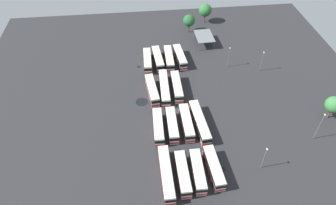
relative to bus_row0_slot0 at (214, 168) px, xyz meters
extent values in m
plane|color=#28282B|center=(23.09, 6.72, -1.91)|extent=(127.21, 127.21, 0.00)
cube|color=silver|center=(-0.01, 0.00, -0.02)|extent=(11.73, 3.29, 3.19)
cube|color=beige|center=(-0.01, 0.00, 1.64)|extent=(11.26, 3.06, 0.14)
cube|color=black|center=(-0.01, 0.00, 0.49)|extent=(11.79, 3.33, 1.02)
cube|color=red|center=(-0.01, 0.00, -0.91)|extent=(11.79, 3.33, 0.64)
cube|color=black|center=(5.79, 0.35, 0.59)|extent=(0.19, 2.12, 1.17)
cylinder|color=black|center=(3.51, 1.41, -1.41)|extent=(1.02, 0.36, 1.00)
cylinder|color=black|center=(3.66, -0.97, -1.41)|extent=(1.02, 0.36, 1.00)
cylinder|color=black|center=(-3.67, 0.97, -1.41)|extent=(1.02, 0.36, 1.00)
cylinder|color=black|center=(-3.52, -1.41, -1.41)|extent=(1.02, 0.36, 1.00)
cube|color=silver|center=(-0.66, 4.11, -0.02)|extent=(11.44, 2.82, 3.19)
cube|color=beige|center=(-0.66, 4.11, 1.64)|extent=(10.98, 2.61, 0.14)
cube|color=black|center=(-0.66, 4.11, 0.49)|extent=(11.49, 2.86, 1.02)
cube|color=red|center=(-0.66, 4.11, -0.91)|extent=(11.49, 2.86, 0.64)
cube|color=black|center=(5.04, 3.99, 0.59)|extent=(0.10, 2.12, 1.17)
cylinder|color=black|center=(2.89, 5.23, -1.41)|extent=(1.01, 0.32, 1.00)
cylinder|color=black|center=(2.84, 2.85, -1.41)|extent=(1.01, 0.32, 1.00)
cylinder|color=black|center=(-4.17, 5.38, -1.41)|extent=(1.01, 0.32, 1.00)
cylinder|color=black|center=(-4.22, 3.00, -1.41)|extent=(1.01, 0.32, 1.00)
cube|color=silver|center=(-0.92, 7.84, -0.02)|extent=(11.72, 2.67, 3.19)
cube|color=beige|center=(-0.92, 7.84, 1.64)|extent=(11.25, 2.46, 0.14)
cube|color=black|center=(-0.92, 7.84, 0.49)|extent=(11.78, 2.71, 1.02)
cube|color=red|center=(-0.92, 7.84, -0.91)|extent=(11.78, 2.71, 0.64)
cube|color=black|center=(4.95, 7.89, 0.59)|extent=(0.08, 2.12, 1.17)
cylinder|color=black|center=(2.70, 9.06, -1.41)|extent=(1.00, 0.31, 1.00)
cylinder|color=black|center=(2.72, 6.68, -1.41)|extent=(1.00, 0.31, 1.00)
cylinder|color=black|center=(-4.55, 9.01, -1.41)|extent=(1.00, 0.31, 1.00)
cylinder|color=black|center=(-4.53, 6.63, -1.41)|extent=(1.00, 0.31, 1.00)
cube|color=silver|center=(-0.49, 11.79, -0.02)|extent=(14.98, 2.75, 3.19)
cube|color=beige|center=(-0.49, 11.79, 1.64)|extent=(14.38, 2.54, 0.14)
cube|color=black|center=(-0.49, 11.79, 0.49)|extent=(15.05, 2.79, 1.02)
cube|color=red|center=(-0.49, 11.79, -0.91)|extent=(15.05, 2.79, 0.64)
cube|color=black|center=(7.00, 11.87, 0.59)|extent=(0.08, 2.12, 1.17)
cube|color=#47474C|center=(-2.14, 11.77, -0.02)|extent=(0.93, 2.65, 3.06)
cylinder|color=black|center=(4.13, 13.03, -1.41)|extent=(1.00, 0.31, 1.00)
cylinder|color=black|center=(4.15, 10.65, -1.41)|extent=(1.00, 0.31, 1.00)
cylinder|color=black|center=(-5.14, 12.93, -1.41)|extent=(1.00, 0.31, 1.00)
cylinder|color=black|center=(-5.11, 10.55, -1.41)|extent=(1.00, 0.31, 1.00)
cube|color=silver|center=(15.35, 0.62, -0.02)|extent=(15.10, 3.73, 3.19)
cube|color=beige|center=(15.35, 0.62, 1.64)|extent=(14.49, 3.47, 0.14)
cube|color=black|center=(15.35, 0.62, 0.49)|extent=(15.18, 3.77, 1.02)
cube|color=red|center=(15.35, 0.62, -0.91)|extent=(15.18, 3.77, 0.64)
cube|color=black|center=(22.82, 1.20, 0.59)|extent=(0.22, 2.12, 1.17)
cube|color=#47474C|center=(13.71, 0.50, -0.02)|extent=(1.10, 2.70, 3.06)
cylinder|color=black|center=(19.88, 2.16, -1.41)|extent=(1.02, 0.38, 1.00)
cylinder|color=black|center=(20.06, -0.21, -1.41)|extent=(1.02, 0.38, 1.00)
cylinder|color=black|center=(10.64, 1.45, -1.41)|extent=(1.02, 0.38, 1.00)
cylinder|color=black|center=(10.82, -0.92, -1.41)|extent=(1.02, 0.38, 1.00)
cube|color=silver|center=(15.59, 4.31, -0.02)|extent=(12.22, 2.72, 3.19)
cube|color=beige|center=(15.59, 4.31, 1.64)|extent=(11.73, 2.51, 0.14)
cube|color=black|center=(15.59, 4.31, 0.49)|extent=(12.28, 2.76, 1.02)
cube|color=red|center=(15.59, 4.31, -0.91)|extent=(12.28, 2.76, 0.64)
cube|color=black|center=(21.70, 4.37, 0.59)|extent=(0.08, 2.12, 1.17)
cylinder|color=black|center=(19.35, 5.54, -1.41)|extent=(1.00, 0.31, 1.00)
cylinder|color=black|center=(19.38, 3.16, -1.41)|extent=(1.00, 0.31, 1.00)
cylinder|color=black|center=(11.79, 5.46, -1.41)|extent=(1.00, 0.31, 1.00)
cylinder|color=black|center=(11.82, 3.07, -1.41)|extent=(1.00, 0.31, 1.00)
cube|color=silver|center=(15.15, 8.44, -0.02)|extent=(11.51, 2.71, 3.19)
cube|color=beige|center=(15.15, 8.44, 1.64)|extent=(11.05, 2.50, 0.14)
cube|color=black|center=(15.15, 8.44, 0.49)|extent=(11.57, 2.75, 1.02)
cube|color=red|center=(15.15, 8.44, -0.91)|extent=(11.57, 2.75, 0.64)
cube|color=black|center=(20.90, 8.38, 0.59)|extent=(0.08, 2.12, 1.17)
cylinder|color=black|center=(18.72, 9.59, -1.41)|extent=(1.00, 0.31, 1.00)
cylinder|color=black|center=(18.70, 7.21, -1.41)|extent=(1.00, 0.31, 1.00)
cylinder|color=black|center=(11.61, 9.67, -1.41)|extent=(1.00, 0.31, 1.00)
cylinder|color=black|center=(11.58, 7.29, -1.41)|extent=(1.00, 0.31, 1.00)
cube|color=silver|center=(14.94, 12.33, -0.02)|extent=(11.88, 2.91, 3.19)
cube|color=beige|center=(14.94, 12.33, 1.64)|extent=(11.40, 2.69, 0.14)
cube|color=black|center=(14.94, 12.33, 0.49)|extent=(11.94, 2.95, 1.02)
cube|color=red|center=(14.94, 12.33, -0.91)|extent=(11.94, 2.95, 0.64)
cube|color=black|center=(20.86, 12.17, 0.59)|extent=(0.12, 2.12, 1.17)
cylinder|color=black|center=(18.63, 13.42, -1.41)|extent=(1.01, 0.33, 1.00)
cylinder|color=black|center=(18.57, 11.04, -1.41)|extent=(1.01, 0.33, 1.00)
cylinder|color=black|center=(11.31, 13.62, -1.41)|extent=(1.01, 0.33, 1.00)
cylinder|color=black|center=(11.25, 11.24, -1.41)|extent=(1.01, 0.33, 1.00)
cube|color=silver|center=(31.29, 4.94, -0.02)|extent=(12.50, 2.66, 3.19)
cube|color=beige|center=(31.29, 4.94, 1.64)|extent=(12.00, 2.45, 0.14)
cube|color=black|center=(31.29, 4.94, 0.49)|extent=(12.56, 2.70, 1.02)
cube|color=red|center=(31.29, 4.94, -0.91)|extent=(12.56, 2.70, 0.64)
cube|color=black|center=(37.55, 4.91, 0.59)|extent=(0.07, 2.12, 1.17)
cylinder|color=black|center=(35.17, 6.11, -1.41)|extent=(1.00, 0.31, 1.00)
cylinder|color=black|center=(35.16, 3.73, -1.41)|extent=(1.00, 0.31, 1.00)
cylinder|color=black|center=(27.43, 6.15, -1.41)|extent=(1.00, 0.31, 1.00)
cylinder|color=black|center=(27.42, 3.77, -1.41)|extent=(1.00, 0.31, 1.00)
cube|color=silver|center=(31.12, 8.92, -0.02)|extent=(15.02, 3.03, 3.19)
cube|color=beige|center=(31.12, 8.92, 1.64)|extent=(14.42, 2.81, 0.14)
cube|color=black|center=(31.12, 8.92, 0.49)|extent=(15.09, 3.07, 1.02)
cube|color=red|center=(31.12, 8.92, -0.91)|extent=(15.09, 3.07, 0.64)
cube|color=black|center=(38.61, 8.70, 0.59)|extent=(0.12, 2.12, 1.17)
cube|color=#47474C|center=(29.48, 8.97, -0.02)|extent=(0.98, 2.66, 3.06)
cylinder|color=black|center=(35.79, 9.98, -1.41)|extent=(1.01, 0.33, 1.00)
cylinder|color=black|center=(35.72, 7.60, -1.41)|extent=(1.01, 0.33, 1.00)
cylinder|color=black|center=(26.52, 10.25, -1.41)|extent=(1.01, 0.33, 1.00)
cylinder|color=black|center=(26.45, 7.87, -1.41)|extent=(1.01, 0.33, 1.00)
cube|color=silver|center=(30.55, 12.85, -0.02)|extent=(12.62, 3.82, 3.19)
cube|color=beige|center=(30.55, 12.85, 1.64)|extent=(12.11, 3.56, 0.14)
cube|color=black|center=(30.55, 12.85, 0.49)|extent=(12.69, 3.86, 1.02)
cube|color=red|center=(30.55, 12.85, -0.91)|extent=(12.69, 3.86, 0.64)
cube|color=black|center=(36.74, 13.48, 0.59)|extent=(0.27, 2.12, 1.17)
cylinder|color=black|center=(34.26, 14.42, -1.41)|extent=(1.02, 0.40, 1.00)
cylinder|color=black|center=(34.50, 12.05, -1.41)|extent=(1.02, 0.40, 1.00)
cylinder|color=black|center=(26.60, 13.65, -1.41)|extent=(1.02, 0.40, 1.00)
cylinder|color=black|center=(26.83, 11.28, -1.41)|extent=(1.02, 0.40, 1.00)
cube|color=silver|center=(47.23, 1.66, -0.02)|extent=(12.04, 3.62, 3.19)
cube|color=beige|center=(47.23, 1.66, 1.64)|extent=(11.55, 3.37, 0.14)
cube|color=black|center=(47.23, 1.66, 0.49)|extent=(12.10, 3.66, 1.02)
cube|color=red|center=(47.23, 1.66, -0.91)|extent=(12.10, 3.66, 0.64)
cube|color=black|center=(53.15, 2.18, 0.59)|extent=(0.25, 2.12, 1.17)
cylinder|color=black|center=(50.79, 3.17, -1.41)|extent=(1.02, 0.39, 1.00)
cylinder|color=black|center=(51.00, 0.80, -1.41)|extent=(1.02, 0.39, 1.00)
cylinder|color=black|center=(43.47, 2.53, -1.41)|extent=(1.02, 0.39, 1.00)
cylinder|color=black|center=(43.67, 0.15, -1.41)|extent=(1.02, 0.39, 1.00)
cube|color=silver|center=(46.81, 5.63, -0.02)|extent=(12.07, 2.75, 3.19)
cube|color=beige|center=(46.81, 5.63, 1.64)|extent=(11.59, 2.53, 0.14)
cube|color=black|center=(46.81, 5.63, 0.49)|extent=(12.13, 2.79, 1.02)
cube|color=red|center=(46.81, 5.63, -0.91)|extent=(12.13, 2.79, 0.64)
cube|color=black|center=(52.84, 5.55, 0.59)|extent=(0.09, 2.12, 1.17)
cylinder|color=black|center=(50.56, 6.77, -1.41)|extent=(1.00, 0.31, 1.00)
cylinder|color=black|center=(50.52, 4.39, -1.41)|extent=(1.00, 0.31, 1.00)
cylinder|color=black|center=(43.09, 6.87, -1.41)|extent=(1.00, 0.31, 1.00)
cylinder|color=black|center=(43.06, 4.49, -1.41)|extent=(1.00, 0.31, 1.00)
cube|color=silver|center=(46.97, 9.54, -0.02)|extent=(12.24, 3.44, 3.19)
cube|color=beige|center=(46.97, 9.54, 1.64)|extent=(11.75, 3.20, 0.14)
cube|color=black|center=(46.97, 9.54, 0.49)|extent=(12.31, 3.48, 1.02)
cube|color=red|center=(46.97, 9.54, -0.91)|extent=(12.31, 3.48, 0.64)
cube|color=black|center=(53.01, 9.97, 0.59)|extent=(0.21, 2.12, 1.17)
cylinder|color=black|center=(50.62, 11.00, -1.41)|extent=(1.02, 0.37, 1.00)
cylinder|color=black|center=(50.79, 8.62, -1.41)|extent=(1.02, 0.37, 1.00)
cylinder|color=black|center=(43.15, 10.46, -1.41)|extent=(1.02, 0.37, 1.00)
cylinder|color=black|center=(43.32, 8.09, -1.41)|extent=(1.02, 0.37, 1.00)
cube|color=silver|center=(46.22, 13.26, -0.02)|extent=(11.68, 2.91, 3.19)
cube|color=beige|center=(46.22, 13.26, 1.64)|extent=(11.21, 2.69, 0.14)
cube|color=black|center=(46.22, 13.26, 0.49)|extent=(11.74, 2.95, 1.02)
cube|color=red|center=(46.22, 13.26, -0.91)|extent=(11.74, 2.95, 0.64)
cube|color=black|center=(52.04, 13.09, 0.59)|extent=(0.12, 2.12, 1.17)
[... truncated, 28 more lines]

